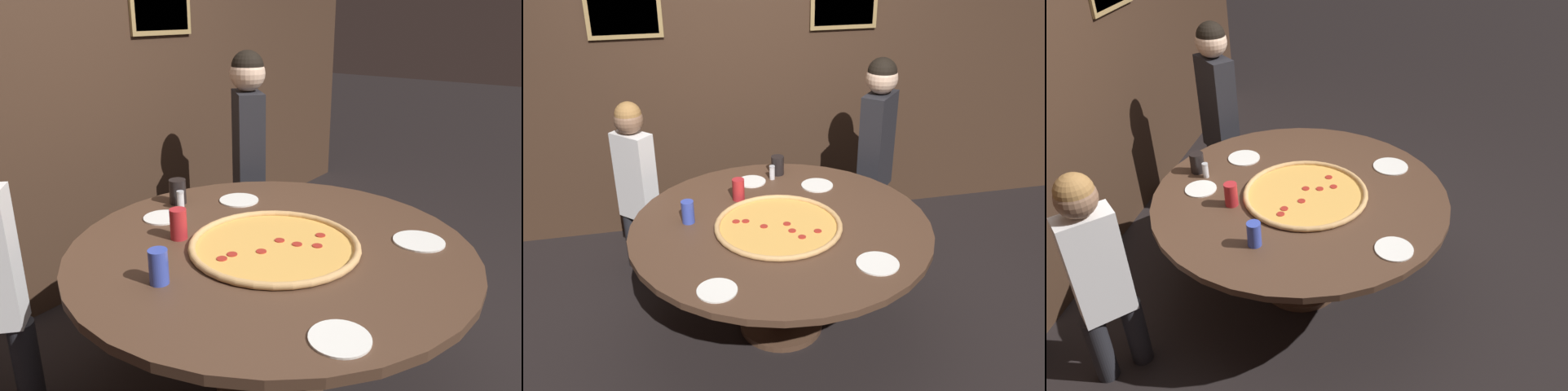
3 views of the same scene
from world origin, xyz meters
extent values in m
plane|color=black|center=(0.00, 0.00, 0.00)|extent=(24.00, 24.00, 0.00)
cube|color=#3D281C|center=(0.00, 1.47, 1.30)|extent=(6.40, 0.06, 2.60)
cylinder|color=#4C3323|center=(0.00, 0.00, 0.72)|extent=(1.75, 1.75, 0.04)
cylinder|color=#4C3323|center=(0.00, 0.00, 0.35)|extent=(0.16, 0.16, 0.70)
cylinder|color=#4C3323|center=(0.00, 0.00, 0.02)|extent=(0.52, 0.52, 0.04)
cylinder|color=#E5A84C|center=(-0.02, -0.03, 0.75)|extent=(0.70, 0.70, 0.01)
torus|color=tan|center=(-0.02, -0.03, 0.76)|extent=(0.74, 0.74, 0.03)
cylinder|color=#A8281E|center=(-0.20, 0.06, 0.75)|extent=(0.04, 0.04, 0.00)
cylinder|color=#A8281E|center=(-0.25, 0.07, 0.75)|extent=(0.04, 0.04, 0.00)
cylinder|color=#A8281E|center=(0.04, -0.11, 0.75)|extent=(0.04, 0.04, 0.00)
cylinder|color=#A8281E|center=(0.08, -0.19, 0.75)|extent=(0.04, 0.04, 0.00)
cylinder|color=#A8281E|center=(0.03, -0.03, 0.75)|extent=(0.04, 0.04, 0.00)
cylinder|color=#A8281E|center=(-0.11, -0.03, 0.75)|extent=(0.04, 0.04, 0.00)
cylinder|color=#A8281E|center=(0.18, -0.14, 0.75)|extent=(0.04, 0.04, 0.00)
cylinder|color=#384CB7|center=(-0.52, 0.14, 0.81)|extent=(0.07, 0.07, 0.14)
cylinder|color=black|center=(0.13, 0.69, 0.81)|extent=(0.09, 0.09, 0.13)
cylinder|color=#B22328|center=(-0.19, 0.37, 0.81)|extent=(0.08, 0.08, 0.14)
cylinder|color=white|center=(0.34, 0.45, 0.74)|extent=(0.21, 0.21, 0.01)
cylinder|color=white|center=(0.40, -0.52, 0.74)|extent=(0.22, 0.22, 0.01)
cylinder|color=white|center=(-0.07, 0.60, 0.74)|extent=(0.19, 0.19, 0.01)
cylinder|color=white|center=(-0.44, -0.57, 0.74)|extent=(0.20, 0.20, 0.01)
cylinder|color=silver|center=(0.07, 0.61, 0.78)|extent=(0.04, 0.04, 0.08)
cylinder|color=#B7B7BC|center=(0.07, 0.61, 0.83)|extent=(0.04, 0.04, 0.01)
cylinder|color=#232328|center=(0.96, 0.88, 0.26)|extent=(0.19, 0.19, 0.51)
cylinder|color=#232328|center=(0.81, 0.71, 0.26)|extent=(0.19, 0.19, 0.51)
cube|color=#232328|center=(0.88, 0.80, 0.87)|extent=(0.33, 0.34, 0.72)
sphere|color=beige|center=(0.88, 0.80, 1.34)|extent=(0.22, 0.22, 0.22)
sphere|color=black|center=(0.88, 0.80, 1.38)|extent=(0.20, 0.20, 0.20)
cylinder|color=#232328|center=(-0.76, 0.79, 0.22)|extent=(0.17, 0.17, 0.44)
cylinder|color=#232328|center=(-0.90, 0.92, 0.22)|extent=(0.17, 0.17, 0.44)
cube|color=white|center=(-0.83, 0.85, 0.75)|extent=(0.29, 0.28, 0.61)
sphere|color=#8C664C|center=(-0.83, 0.85, 1.15)|extent=(0.19, 0.19, 0.19)
sphere|color=#9E703D|center=(-0.83, 0.85, 1.18)|extent=(0.17, 0.17, 0.17)
camera|label=1|loc=(-1.65, -1.15, 1.69)|focal=35.00mm
camera|label=2|loc=(-0.62, -2.86, 2.41)|focal=40.00mm
camera|label=3|loc=(-2.48, -0.48, 2.40)|focal=35.00mm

